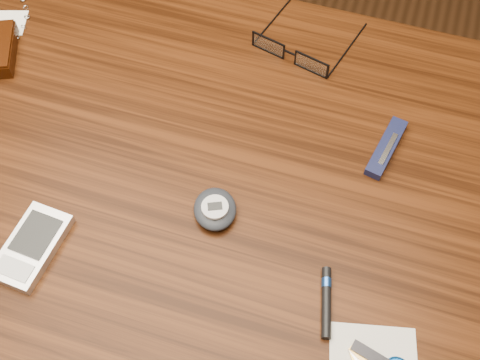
{
  "coord_description": "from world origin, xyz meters",
  "views": [
    {
      "loc": [
        0.16,
        -0.37,
        1.4
      ],
      "look_at": [
        0.04,
        0.01,
        0.76
      ],
      "focal_mm": 45.0,
      "sensor_mm": 36.0,
      "label": 1
    }
  ],
  "objects_px": {
    "pda_phone": "(32,246)",
    "pedometer": "(215,209)",
    "eyeglasses": "(292,52)",
    "pocket_knife": "(386,148)",
    "desk": "(214,218)"
  },
  "relations": [
    {
      "from": "pda_phone",
      "to": "pocket_knife",
      "type": "distance_m",
      "value": 0.46
    },
    {
      "from": "desk",
      "to": "eyeglasses",
      "type": "distance_m",
      "value": 0.26
    },
    {
      "from": "desk",
      "to": "pocket_knife",
      "type": "bearing_deg",
      "value": 29.18
    },
    {
      "from": "pocket_knife",
      "to": "pedometer",
      "type": "bearing_deg",
      "value": -139.26
    },
    {
      "from": "eyeglasses",
      "to": "pda_phone",
      "type": "xyz_separation_m",
      "value": [
        -0.21,
        -0.39,
        -0.0
      ]
    },
    {
      "from": "pda_phone",
      "to": "pedometer",
      "type": "xyz_separation_m",
      "value": [
        0.19,
        0.11,
        0.0
      ]
    },
    {
      "from": "eyeglasses",
      "to": "pocket_knife",
      "type": "xyz_separation_m",
      "value": [
        0.16,
        -0.12,
        -0.01
      ]
    },
    {
      "from": "pda_phone",
      "to": "pedometer",
      "type": "relative_size",
      "value": 1.4
    },
    {
      "from": "desk",
      "to": "pda_phone",
      "type": "bearing_deg",
      "value": -137.4
    },
    {
      "from": "desk",
      "to": "eyeglasses",
      "type": "relative_size",
      "value": 6.46
    },
    {
      "from": "pedometer",
      "to": "pocket_knife",
      "type": "distance_m",
      "value": 0.24
    },
    {
      "from": "eyeglasses",
      "to": "pda_phone",
      "type": "bearing_deg",
      "value": -118.65
    },
    {
      "from": "desk",
      "to": "pda_phone",
      "type": "distance_m",
      "value": 0.25
    },
    {
      "from": "pedometer",
      "to": "pocket_knife",
      "type": "height_order",
      "value": "pedometer"
    },
    {
      "from": "eyeglasses",
      "to": "pedometer",
      "type": "height_order",
      "value": "eyeglasses"
    }
  ]
}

